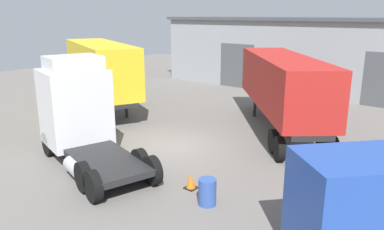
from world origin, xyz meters
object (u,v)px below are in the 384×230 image
traffic_cone (191,182)px  container_trailer_grey (100,68)px  oil_drum (207,192)px  tractor_unit_white (79,111)px  container_trailer_green (283,84)px

traffic_cone → container_trailer_grey: bearing=156.1°
oil_drum → tractor_unit_white: bearing=-179.1°
container_trailer_green → container_trailer_grey: bearing=64.8°
container_trailer_grey → traffic_cone: size_ratio=17.55×
oil_drum → traffic_cone: oil_drum is taller
tractor_unit_white → container_trailer_green: (4.83, 8.84, 0.46)m
container_trailer_grey → container_trailer_green: bearing=39.9°
tractor_unit_white → traffic_cone: size_ratio=12.20×
container_trailer_green → oil_drum: size_ratio=10.53×
container_trailer_grey → traffic_cone: container_trailer_grey is taller
tractor_unit_white → container_trailer_grey: size_ratio=0.69×
tractor_unit_white → traffic_cone: tractor_unit_white is taller
container_trailer_green → traffic_cone: 8.51m
container_trailer_green → tractor_unit_white: bearing=110.6°
container_trailer_green → container_trailer_grey: size_ratio=0.96×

